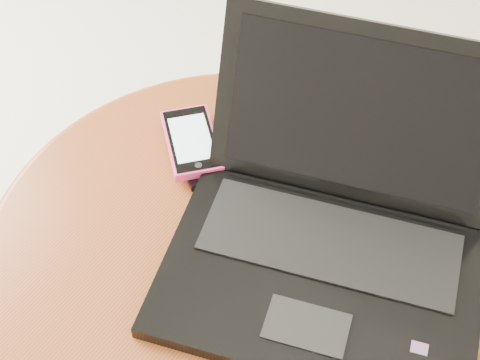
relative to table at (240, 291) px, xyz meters
The scene contains 4 objects.
table is the anchor object (origin of this frame).
laptop 0.19m from the table, 28.57° to the left, with size 0.45×0.44×0.23m.
phone_black 0.20m from the table, 146.06° to the left, with size 0.13×0.12×0.01m.
phone_pink 0.21m from the table, 148.04° to the left, with size 0.13×0.13×0.01m.
Camera 1 is at (0.34, -0.45, 1.24)m, focal length 54.18 mm.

